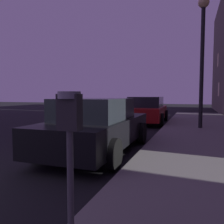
% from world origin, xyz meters
% --- Properties ---
extents(parking_meter, '(0.19, 0.19, 1.39)m').
position_xyz_m(parking_meter, '(4.27, 0.30, 1.20)').
color(parking_meter, '#59595B').
rests_on(parking_meter, sidewalk).
extents(car_black, '(1.99, 4.41, 1.43)m').
position_xyz_m(car_black, '(2.85, 4.22, 0.71)').
color(car_black, black).
rests_on(car_black, ground).
extents(car_red, '(2.15, 4.43, 1.43)m').
position_xyz_m(car_red, '(2.85, 10.96, 0.72)').
color(car_red, maroon).
rests_on(car_red, ground).
extents(street_lamp, '(0.44, 0.44, 5.33)m').
position_xyz_m(street_lamp, '(5.52, 8.91, 3.69)').
color(street_lamp, black).
rests_on(street_lamp, sidewalk).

